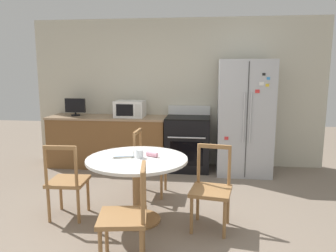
{
  "coord_description": "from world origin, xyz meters",
  "views": [
    {
      "loc": [
        0.59,
        -3.25,
        1.72
      ],
      "look_at": [
        0.04,
        1.15,
        0.95
      ],
      "focal_mm": 35.0,
      "sensor_mm": 36.0,
      "label": 1
    }
  ],
  "objects_px": {
    "oven_range": "(188,143)",
    "dining_chair_far": "(149,164)",
    "dining_chair_left": "(67,182)",
    "countertop_tv": "(75,106)",
    "dining_chair_near": "(126,217)",
    "refrigerator": "(244,117)",
    "candle_glass": "(140,154)",
    "microwave": "(130,109)",
    "dining_chair_right": "(211,190)"
  },
  "relations": [
    {
      "from": "dining_chair_near",
      "to": "dining_chair_far",
      "type": "bearing_deg",
      "value": -6.06
    },
    {
      "from": "oven_range",
      "to": "dining_chair_right",
      "type": "bearing_deg",
      "value": -79.53
    },
    {
      "from": "oven_range",
      "to": "countertop_tv",
      "type": "bearing_deg",
      "value": 178.76
    },
    {
      "from": "microwave",
      "to": "dining_chair_near",
      "type": "relative_size",
      "value": 0.56
    },
    {
      "from": "dining_chair_near",
      "to": "candle_glass",
      "type": "xyz_separation_m",
      "value": [
        -0.05,
        0.83,
        0.35
      ]
    },
    {
      "from": "countertop_tv",
      "to": "dining_chair_near",
      "type": "relative_size",
      "value": 0.4
    },
    {
      "from": "dining_chair_near",
      "to": "dining_chair_right",
      "type": "bearing_deg",
      "value": -53.87
    },
    {
      "from": "oven_range",
      "to": "dining_chair_right",
      "type": "distance_m",
      "value": 2.15
    },
    {
      "from": "countertop_tv",
      "to": "dining_chair_left",
      "type": "bearing_deg",
      "value": -70.33
    },
    {
      "from": "dining_chair_right",
      "to": "dining_chair_left",
      "type": "relative_size",
      "value": 1.0
    },
    {
      "from": "countertop_tv",
      "to": "dining_chair_left",
      "type": "xyz_separation_m",
      "value": [
        0.75,
        -2.11,
        -0.63
      ]
    },
    {
      "from": "oven_range",
      "to": "dining_chair_far",
      "type": "distance_m",
      "value": 1.3
    },
    {
      "from": "refrigerator",
      "to": "dining_chair_left",
      "type": "bearing_deg",
      "value": -137.61
    },
    {
      "from": "microwave",
      "to": "dining_chair_left",
      "type": "relative_size",
      "value": 0.56
    },
    {
      "from": "countertop_tv",
      "to": "candle_glass",
      "type": "relative_size",
      "value": 3.94
    },
    {
      "from": "dining_chair_left",
      "to": "dining_chair_near",
      "type": "xyz_separation_m",
      "value": [
        0.9,
        -0.81,
        0.0
      ]
    },
    {
      "from": "dining_chair_right",
      "to": "countertop_tv",
      "type": "bearing_deg",
      "value": -32.86
    },
    {
      "from": "countertop_tv",
      "to": "dining_chair_far",
      "type": "relative_size",
      "value": 0.4
    },
    {
      "from": "refrigerator",
      "to": "dining_chair_near",
      "type": "bearing_deg",
      "value": -114.72
    },
    {
      "from": "microwave",
      "to": "refrigerator",
      "type": "bearing_deg",
      "value": -2.09
    },
    {
      "from": "refrigerator",
      "to": "dining_chair_left",
      "type": "height_order",
      "value": "refrigerator"
    },
    {
      "from": "dining_chair_left",
      "to": "candle_glass",
      "type": "relative_size",
      "value": 9.75
    },
    {
      "from": "dining_chair_near",
      "to": "candle_glass",
      "type": "bearing_deg",
      "value": -6.13
    },
    {
      "from": "countertop_tv",
      "to": "dining_chair_near",
      "type": "xyz_separation_m",
      "value": [
        1.66,
        -2.92,
        -0.63
      ]
    },
    {
      "from": "countertop_tv",
      "to": "dining_chair_right",
      "type": "xyz_separation_m",
      "value": [
        2.41,
        -2.16,
        -0.63
      ]
    },
    {
      "from": "dining_chair_far",
      "to": "dining_chair_left",
      "type": "bearing_deg",
      "value": -42.04
    },
    {
      "from": "refrigerator",
      "to": "dining_chair_right",
      "type": "relative_size",
      "value": 2.08
    },
    {
      "from": "countertop_tv",
      "to": "oven_range",
      "type": "bearing_deg",
      "value": -1.24
    },
    {
      "from": "refrigerator",
      "to": "oven_range",
      "type": "relative_size",
      "value": 1.74
    },
    {
      "from": "microwave",
      "to": "candle_glass",
      "type": "height_order",
      "value": "microwave"
    },
    {
      "from": "dining_chair_right",
      "to": "dining_chair_near",
      "type": "relative_size",
      "value": 1.0
    },
    {
      "from": "oven_range",
      "to": "dining_chair_left",
      "type": "relative_size",
      "value": 1.2
    },
    {
      "from": "countertop_tv",
      "to": "dining_chair_near",
      "type": "bearing_deg",
      "value": -60.42
    },
    {
      "from": "dining_chair_right",
      "to": "dining_chair_left",
      "type": "height_order",
      "value": "same"
    },
    {
      "from": "microwave",
      "to": "dining_chair_right",
      "type": "relative_size",
      "value": 0.56
    },
    {
      "from": "refrigerator",
      "to": "candle_glass",
      "type": "xyz_separation_m",
      "value": [
        -1.34,
        -1.99,
        -0.15
      ]
    },
    {
      "from": "oven_range",
      "to": "microwave",
      "type": "xyz_separation_m",
      "value": [
        -1.01,
        0.01,
        0.57
      ]
    },
    {
      "from": "refrigerator",
      "to": "oven_range",
      "type": "xyz_separation_m",
      "value": [
        -0.93,
        0.06,
        -0.47
      ]
    },
    {
      "from": "microwave",
      "to": "dining_chair_near",
      "type": "height_order",
      "value": "microwave"
    },
    {
      "from": "dining_chair_right",
      "to": "dining_chair_far",
      "type": "xyz_separation_m",
      "value": [
        -0.85,
        0.89,
        0.0
      ]
    },
    {
      "from": "refrigerator",
      "to": "dining_chair_far",
      "type": "xyz_separation_m",
      "value": [
        -1.39,
        -1.17,
        -0.5
      ]
    },
    {
      "from": "countertop_tv",
      "to": "dining_chair_near",
      "type": "distance_m",
      "value": 3.41
    },
    {
      "from": "dining_chair_near",
      "to": "candle_glass",
      "type": "height_order",
      "value": "dining_chair_near"
    },
    {
      "from": "refrigerator",
      "to": "dining_chair_near",
      "type": "xyz_separation_m",
      "value": [
        -1.3,
        -2.82,
        -0.5
      ]
    },
    {
      "from": "dining_chair_right",
      "to": "dining_chair_near",
      "type": "bearing_deg",
      "value": 54.35
    },
    {
      "from": "refrigerator",
      "to": "dining_chair_far",
      "type": "distance_m",
      "value": 1.88
    },
    {
      "from": "oven_range",
      "to": "dining_chair_left",
      "type": "bearing_deg",
      "value": -121.5
    },
    {
      "from": "refrigerator",
      "to": "dining_chair_right",
      "type": "bearing_deg",
      "value": -104.83
    },
    {
      "from": "microwave",
      "to": "candle_glass",
      "type": "distance_m",
      "value": 2.16
    },
    {
      "from": "oven_range",
      "to": "candle_glass",
      "type": "distance_m",
      "value": 2.11
    }
  ]
}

